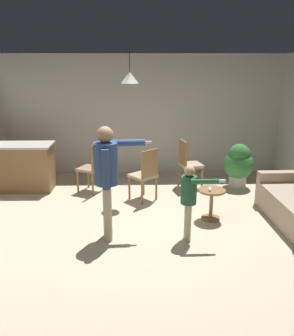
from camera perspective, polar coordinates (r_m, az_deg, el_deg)
name	(u,v)px	position (r m, az deg, el deg)	size (l,w,h in m)	color
ground	(145,233)	(5.50, -0.25, -10.40)	(7.68, 7.68, 0.00)	beige
wall_back	(142,115)	(8.19, -0.78, 8.50)	(6.40, 0.10, 2.70)	beige
kitchen_counter	(22,167)	(7.60, -19.44, 0.18)	(1.26, 0.66, 0.95)	olive
side_table_by_couch	(211,201)	(5.92, 10.32, -5.19)	(0.44, 0.44, 0.52)	olive
person_adult	(107,171)	(5.01, -6.42, -0.47)	(0.81, 0.52, 1.67)	tan
person_child	(189,195)	(5.06, 6.84, -4.28)	(0.59, 0.33, 1.13)	tan
dining_chair_by_counter	(145,173)	(6.54, -0.26, -0.79)	(0.59, 0.59, 1.00)	olive
dining_chair_near_wall	(93,166)	(7.08, -8.71, 0.36)	(0.57, 0.57, 1.00)	olive
dining_chair_centre_back	(188,162)	(7.32, 6.60, 0.99)	(0.51, 0.51, 1.00)	olive
potted_plant_corner	(239,164)	(7.52, 14.55, 0.68)	(0.60, 0.60, 0.92)	#B7B2AD
spare_remote_on_table	(210,189)	(5.81, 10.09, -3.38)	(0.04, 0.13, 0.04)	white
ceiling_light_pendant	(130,77)	(6.43, -2.80, 14.35)	(0.32, 0.32, 0.55)	silver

